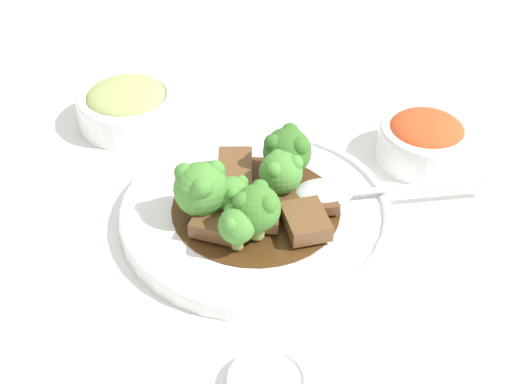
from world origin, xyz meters
TOP-DOWN VIEW (x-y plane):
  - ground_plane at (0.00, 0.00)m, footprint 4.00×4.00m
  - main_plate at (0.00, 0.00)m, footprint 0.26×0.26m
  - beef_strip_0 at (0.00, -0.05)m, footprint 0.06×0.05m
  - beef_strip_1 at (0.04, 0.03)m, footprint 0.06×0.06m
  - beef_strip_2 at (0.01, -0.00)m, footprint 0.06×0.07m
  - beef_strip_3 at (0.05, 0.01)m, footprint 0.06×0.06m
  - beef_strip_4 at (-0.04, 0.02)m, footprint 0.07×0.07m
  - broccoli_floret_0 at (0.03, -0.03)m, footprint 0.04×0.04m
  - broccoli_floret_1 at (0.01, 0.03)m, footprint 0.04×0.04m
  - broccoli_floret_2 at (-0.03, -0.04)m, footprint 0.05×0.05m
  - broccoli_floret_3 at (-0.01, 0.05)m, footprint 0.05×0.05m
  - broccoli_floret_4 at (0.03, -0.05)m, footprint 0.03×0.03m
  - broccoli_floret_5 at (-0.01, -0.02)m, footprint 0.03×0.03m
  - serving_spoon at (0.05, 0.06)m, footprint 0.15×0.17m
  - side_bowl_kimchi at (0.06, 0.19)m, footprint 0.10×0.10m
  - side_bowl_appetizer at (-0.22, 0.03)m, footprint 0.11×0.11m
  - sauce_dish at (0.13, -0.13)m, footprint 0.06×0.06m

SIDE VIEW (x-z plane):
  - ground_plane at x=0.00m, z-range 0.00..0.00m
  - sauce_dish at x=0.13m, z-range 0.00..0.01m
  - main_plate at x=0.00m, z-range 0.00..0.02m
  - beef_strip_1 at x=0.04m, z-range 0.02..0.03m
  - side_bowl_appetizer at x=-0.22m, z-range 0.00..0.05m
  - beef_strip_2 at x=0.01m, z-range 0.02..0.03m
  - side_bowl_kimchi at x=0.06m, z-range 0.00..0.05m
  - serving_spoon at x=0.05m, z-range 0.02..0.03m
  - beef_strip_0 at x=0.00m, z-range 0.02..0.03m
  - beef_strip_4 at x=-0.04m, z-range 0.02..0.03m
  - beef_strip_3 at x=0.05m, z-range 0.02..0.03m
  - broccoli_floret_5 at x=-0.01m, z-range 0.02..0.06m
  - broccoli_floret_4 at x=0.03m, z-range 0.02..0.06m
  - broccoli_floret_1 at x=0.01m, z-range 0.02..0.07m
  - broccoli_floret_2 at x=-0.03m, z-range 0.02..0.08m
  - broccoli_floret_3 at x=-0.01m, z-range 0.02..0.08m
  - broccoli_floret_0 at x=0.03m, z-range 0.03..0.08m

